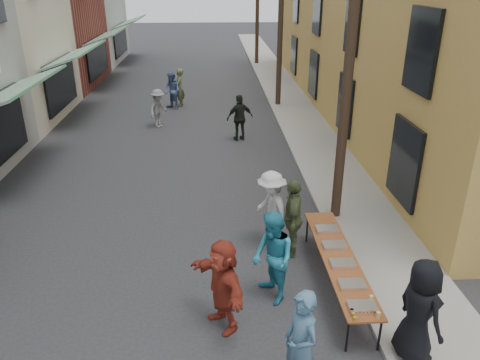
{
  "coord_description": "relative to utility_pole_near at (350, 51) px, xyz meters",
  "views": [
    {
      "loc": [
        1.01,
        -8.26,
        6.19
      ],
      "look_at": [
        1.65,
        2.79,
        1.3
      ],
      "focal_mm": 35.0,
      "sensor_mm": 36.0,
      "label": 1
    }
  ],
  "objects": [
    {
      "name": "serving_table",
      "position": [
        -0.74,
        -3.09,
        -3.79
      ],
      "size": [
        0.7,
        4.0,
        0.75
      ],
      "color": "maroon",
      "rests_on": "ground"
    },
    {
      "name": "utility_pole_near",
      "position": [
        0.0,
        0.0,
        0.0
      ],
      "size": [
        0.26,
        0.26,
        9.0
      ],
      "primitive_type": "cylinder",
      "color": "#2D2116",
      "rests_on": "ground"
    },
    {
      "name": "catering_tray_buns",
      "position": [
        -0.74,
        -3.39,
        -3.71
      ],
      "size": [
        0.5,
        0.33,
        0.08
      ],
      "primitive_type": "cube",
      "color": "tan",
      "rests_on": "serving_table"
    },
    {
      "name": "server",
      "position": [
        0.05,
        -5.23,
        -3.44
      ],
      "size": [
        0.87,
        1.09,
        1.93
      ],
      "primitive_type": "imported",
      "rotation": [
        0.0,
        0.0,
        1.88
      ],
      "color": "black",
      "rests_on": "sidewalk"
    },
    {
      "name": "catering_tray_sausage",
      "position": [
        -0.74,
        -4.74,
        -3.71
      ],
      "size": [
        0.5,
        0.33,
        0.08
      ],
      "primitive_type": "cube",
      "color": "maroon",
      "rests_on": "serving_table"
    },
    {
      "name": "utility_pole_far",
      "position": [
        0.0,
        24.0,
        0.0
      ],
      "size": [
        0.26,
        0.26,
        9.0
      ],
      "primitive_type": "cylinder",
      "color": "#2D2116",
      "rests_on": "ground"
    },
    {
      "name": "ground",
      "position": [
        -4.3,
        -3.0,
        -4.5
      ],
      "size": [
        120.0,
        120.0,
        0.0
      ],
      "primitive_type": "plane",
      "color": "#28282B",
      "rests_on": "ground"
    },
    {
      "name": "guest_front_b",
      "position": [
        -2.03,
        -5.78,
        -3.54
      ],
      "size": [
        0.71,
        0.83,
        1.92
      ],
      "primitive_type": "imported",
      "rotation": [
        0.0,
        0.0,
        -1.14
      ],
      "color": "#456A85",
      "rests_on": "ground"
    },
    {
      "name": "guest_front_d",
      "position": [
        -1.95,
        -1.27,
        -3.53
      ],
      "size": [
        1.11,
        1.43,
        1.95
      ],
      "primitive_type": "imported",
      "rotation": [
        0.0,
        0.0,
        -1.22
      ],
      "color": "silver",
      "rests_on": "ground"
    },
    {
      "name": "guest_front_e",
      "position": [
        -1.5,
        -1.72,
        -3.53
      ],
      "size": [
        0.66,
        1.2,
        1.94
      ],
      "primitive_type": "imported",
      "rotation": [
        0.0,
        0.0,
        -1.74
      ],
      "color": "#495632",
      "rests_on": "ground"
    },
    {
      "name": "sidewalk",
      "position": [
        0.7,
        12.0,
        -4.45
      ],
      "size": [
        2.2,
        60.0,
        0.1
      ],
      "primitive_type": "cube",
      "color": "gray",
      "rests_on": "ground"
    },
    {
      "name": "guest_front_c",
      "position": [
        -2.17,
        -3.39,
        -3.52
      ],
      "size": [
        1.02,
        1.15,
        1.97
      ],
      "primitive_type": "imported",
      "rotation": [
        0.0,
        0.0,
        -1.23
      ],
      "color": "teal",
      "rests_on": "ground"
    },
    {
      "name": "condiment_jar_a",
      "position": [
        -0.96,
        -5.04,
        -3.71
      ],
      "size": [
        0.07,
        0.07,
        0.08
      ],
      "primitive_type": "cylinder",
      "color": "#A57F26",
      "rests_on": "serving_table"
    },
    {
      "name": "catering_tray_foil_d",
      "position": [
        -0.74,
        -2.69,
        -3.71
      ],
      "size": [
        0.5,
        0.33,
        0.08
      ],
      "primitive_type": "cube",
      "color": "#B2B2B7",
      "rests_on": "serving_table"
    },
    {
      "name": "guest_queue_back",
      "position": [
        -3.19,
        -4.13,
        -3.57
      ],
      "size": [
        1.3,
        1.77,
        1.85
      ],
      "primitive_type": "imported",
      "rotation": [
        0.0,
        0.0,
        -1.07
      ],
      "color": "maroon",
      "rests_on": "ground"
    },
    {
      "name": "condiment_jar_c",
      "position": [
        -0.96,
        -4.84,
        -3.71
      ],
      "size": [
        0.07,
        0.07,
        0.08
      ],
      "primitive_type": "cylinder",
      "color": "#A57F26",
      "rests_on": "serving_table"
    },
    {
      "name": "cup_stack",
      "position": [
        -0.54,
        -4.99,
        -3.69
      ],
      "size": [
        0.08,
        0.08,
        0.12
      ],
      "primitive_type": "cylinder",
      "color": "tan",
      "rests_on": "serving_table"
    },
    {
      "name": "catering_tray_buns_end",
      "position": [
        -0.74,
        -1.99,
        -3.71
      ],
      "size": [
        0.5,
        0.33,
        0.08
      ],
      "primitive_type": "cube",
      "color": "tan",
      "rests_on": "serving_table"
    },
    {
      "name": "passerby_left",
      "position": [
        -5.69,
        8.74,
        -3.67
      ],
      "size": [
        1.07,
        1.24,
        1.67
      ],
      "primitive_type": "imported",
      "rotation": [
        0.0,
        0.0,
        1.05
      ],
      "color": "gray",
      "rests_on": "ground"
    },
    {
      "name": "passerby_right",
      "position": [
        -4.96,
        12.2,
        -3.55
      ],
      "size": [
        0.51,
        0.73,
        1.89
      ],
      "primitive_type": "imported",
      "rotation": [
        0.0,
        0.0,
        4.62
      ],
      "color": "#545E36",
      "rests_on": "ground"
    },
    {
      "name": "passerby_far",
      "position": [
        -5.3,
        11.73,
        -3.6
      ],
      "size": [
        1.11,
        1.1,
        1.81
      ],
      "primitive_type": "imported",
      "rotation": [
        0.0,
        0.0,
        5.51
      ],
      "color": "#485B8B",
      "rests_on": "ground"
    },
    {
      "name": "condiment_jar_b",
      "position": [
        -0.96,
        -4.94,
        -3.71
      ],
      "size": [
        0.07,
        0.07,
        0.08
      ],
      "primitive_type": "cylinder",
      "color": "#A57F26",
      "rests_on": "serving_table"
    },
    {
      "name": "catering_tray_foil_b",
      "position": [
        -0.74,
        -4.09,
        -3.71
      ],
      "size": [
        0.5,
        0.33,
        0.08
      ],
      "primitive_type": "cube",
      "color": "#B2B2B7",
      "rests_on": "serving_table"
    },
    {
      "name": "passerby_mid",
      "position": [
        -2.24,
        6.76,
        -3.57
      ],
      "size": [
        1.17,
        0.73,
        1.85
      ],
      "primitive_type": "imported",
      "rotation": [
        0.0,
        0.0,
        3.42
      ],
      "color": "black",
      "rests_on": "ground"
    },
    {
      "name": "building_ochre",
      "position": [
        6.8,
        11.0,
        0.5
      ],
      "size": [
        10.0,
        28.0,
        10.0
      ],
      "primitive_type": "cube",
      "color": "#B49040",
      "rests_on": "ground"
    },
    {
      "name": "utility_pole_mid",
      "position": [
        0.0,
        12.0,
        0.0
      ],
      "size": [
        0.26,
        0.26,
        9.0
      ],
      "primitive_type": "cylinder",
      "color": "#2D2116",
      "rests_on": "ground"
    }
  ]
}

